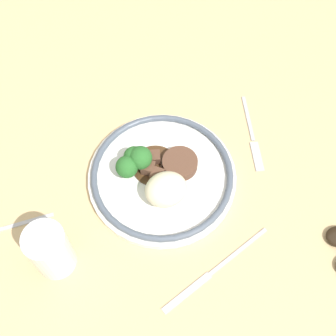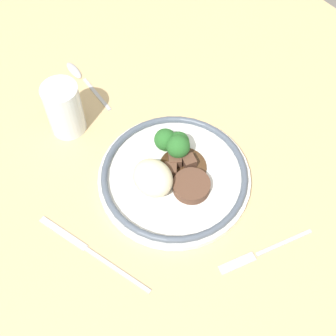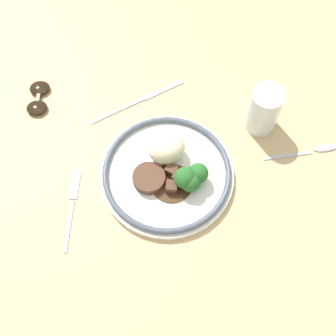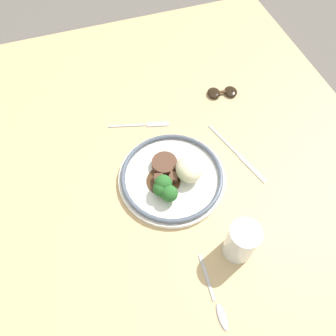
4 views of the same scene
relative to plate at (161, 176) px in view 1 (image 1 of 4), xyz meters
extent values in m
plane|color=#5B5651|center=(-0.02, -0.01, -0.06)|extent=(8.00, 8.00, 0.00)
cube|color=tan|center=(-0.02, -0.01, -0.04)|extent=(1.37, 1.18, 0.04)
cylinder|color=white|center=(0.00, 0.00, -0.01)|extent=(0.27, 0.27, 0.01)
torus|color=#4C5666|center=(0.00, 0.00, 0.00)|extent=(0.26, 0.26, 0.01)
ellipsoid|color=beige|center=(0.00, 0.04, 0.02)|extent=(0.08, 0.07, 0.06)
cylinder|color=brown|center=(-0.04, -0.01, 0.00)|extent=(0.07, 0.07, 0.02)
cylinder|color=#472D19|center=(0.00, -0.03, 0.00)|extent=(0.09, 0.09, 0.00)
cube|color=brown|center=(0.01, 0.00, 0.01)|extent=(0.03, 0.03, 0.02)
cube|color=brown|center=(0.02, -0.02, 0.01)|extent=(0.03, 0.03, 0.02)
cube|color=brown|center=(0.00, -0.04, 0.01)|extent=(0.03, 0.03, 0.02)
cylinder|color=#568442|center=(0.03, -0.04, 0.00)|extent=(0.01, 0.01, 0.01)
sphere|color=#286628|center=(0.03, -0.04, 0.02)|extent=(0.04, 0.04, 0.04)
cylinder|color=#568442|center=(0.05, -0.03, 0.00)|extent=(0.01, 0.01, 0.01)
sphere|color=#286628|center=(0.05, -0.03, 0.02)|extent=(0.04, 0.04, 0.04)
cylinder|color=#568442|center=(0.03, -0.03, 0.00)|extent=(0.02, 0.02, 0.02)
sphere|color=#286628|center=(0.03, -0.03, 0.03)|extent=(0.04, 0.04, 0.04)
cylinder|color=#F4AD19|center=(0.22, 0.08, 0.02)|extent=(0.06, 0.06, 0.07)
cylinder|color=white|center=(0.22, 0.08, 0.04)|extent=(0.07, 0.07, 0.11)
cube|color=#ADADB2|center=(-0.21, -0.07, -0.02)|extent=(0.03, 0.11, 0.00)
cube|color=#ADADB2|center=(-0.19, 0.02, -0.02)|extent=(0.03, 0.07, 0.00)
cube|color=#ADADB2|center=(-0.07, 0.18, -0.02)|extent=(0.13, 0.05, 0.00)
cube|color=#ADADB2|center=(0.03, 0.21, -0.02)|extent=(0.10, 0.04, 0.00)
cube|color=#ADADB2|center=(0.26, -0.01, -0.02)|extent=(0.10, 0.01, 0.00)
camera|label=1|loc=(0.13, 0.38, 0.76)|focal=50.00mm
camera|label=2|loc=(-0.33, 0.28, 0.71)|focal=50.00mm
camera|label=3|loc=(-0.09, -0.40, 0.85)|focal=50.00mm
camera|label=4|loc=(0.40, -0.15, 0.72)|focal=35.00mm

